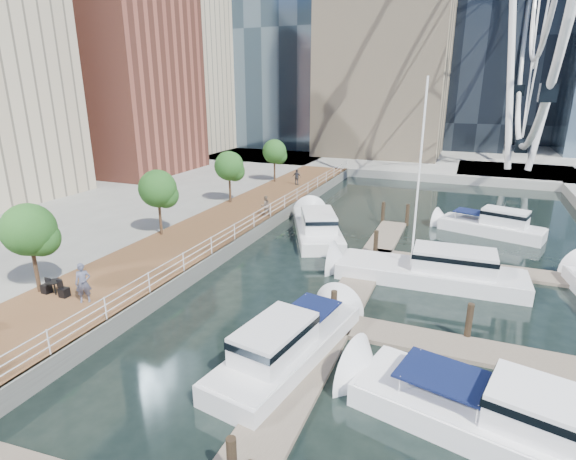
{
  "coord_description": "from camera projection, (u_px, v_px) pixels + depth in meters",
  "views": [
    {
      "loc": [
        8.15,
        -10.62,
        10.94
      ],
      "look_at": [
        -1.14,
        12.45,
        3.0
      ],
      "focal_mm": 28.0,
      "sensor_mm": 36.0,
      "label": 1
    }
  ],
  "objects": [
    {
      "name": "boardwalk",
      "position": [
        199.0,
        241.0,
        31.92
      ],
      "size": [
        6.0,
        60.0,
        1.0
      ],
      "primitive_type": "cube",
      "color": "brown",
      "rests_on": "ground"
    },
    {
      "name": "floating_docks",
      "position": [
        445.0,
        316.0,
        21.45
      ],
      "size": [
        16.0,
        34.0,
        2.6
      ],
      "color": "#6D6051",
      "rests_on": "ground"
    },
    {
      "name": "ground",
      "position": [
        185.0,
        417.0,
        15.61
      ],
      "size": [
        520.0,
        520.0,
        0.0
      ],
      "primitive_type": "plane",
      "color": "black",
      "rests_on": "ground"
    },
    {
      "name": "moored_yachts",
      "position": [
        438.0,
        294.0,
        24.83
      ],
      "size": [
        25.52,
        38.11,
        11.5
      ],
      "color": "silver",
      "rests_on": "ground"
    },
    {
      "name": "pedestrian_far",
      "position": [
        297.0,
        177.0,
        47.48
      ],
      "size": [
        1.02,
        0.52,
        1.68
      ],
      "primitive_type": "imported",
      "rotation": [
        0.0,
        0.0,
        3.03
      ],
      "color": "#31343E",
      "rests_on": "boardwalk"
    },
    {
      "name": "yacht_foreground",
      "position": [
        514.0,
        442.0,
        14.48
      ],
      "size": [
        11.94,
        5.68,
        2.15
      ],
      "primitive_type": null,
      "rotation": [
        0.0,
        0.0,
        1.34
      ],
      "color": "white",
      "rests_on": "ground"
    },
    {
      "name": "seawall",
      "position": [
        236.0,
        246.0,
        30.85
      ],
      "size": [
        0.25,
        60.0,
        1.0
      ],
      "primitive_type": "cube",
      "color": "#595954",
      "rests_on": "ground"
    },
    {
      "name": "pedestrian_near",
      "position": [
        83.0,
        283.0,
        21.49
      ],
      "size": [
        0.86,
        0.82,
        1.98
      ],
      "primitive_type": "imported",
      "rotation": [
        0.0,
        0.0,
        0.67
      ],
      "color": "#474B5F",
      "rests_on": "boardwalk"
    },
    {
      "name": "railing",
      "position": [
        234.0,
        232.0,
        30.58
      ],
      "size": [
        0.1,
        60.0,
        1.05
      ],
      "primitive_type": null,
      "color": "white",
      "rests_on": "boardwalk"
    },
    {
      "name": "pier",
      "position": [
        517.0,
        174.0,
        56.43
      ],
      "size": [
        14.0,
        12.0,
        1.0
      ],
      "primitive_type": "cube",
      "color": "gray",
      "rests_on": "ground"
    },
    {
      "name": "midrise_condos",
      "position": [
        53.0,
        62.0,
        47.17
      ],
      "size": [
        19.0,
        67.0,
        28.0
      ],
      "color": "#BCAD8E",
      "rests_on": "ground"
    },
    {
      "name": "street_trees",
      "position": [
        158.0,
        189.0,
        30.74
      ],
      "size": [
        2.6,
        42.6,
        4.6
      ],
      "color": "#3F2B1C",
      "rests_on": "ground"
    },
    {
      "name": "land_far",
      "position": [
        434.0,
        133.0,
        105.59
      ],
      "size": [
        200.0,
        114.0,
        1.0
      ],
      "primitive_type": "cube",
      "color": "gray",
      "rests_on": "ground"
    },
    {
      "name": "pedestrian_mid",
      "position": [
        265.0,
        206.0,
        36.17
      ],
      "size": [
        0.99,
        1.0,
        1.64
      ],
      "primitive_type": "imported",
      "rotation": [
        0.0,
        0.0,
        -2.31
      ],
      "color": "#7C6755",
      "rests_on": "boardwalk"
    }
  ]
}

